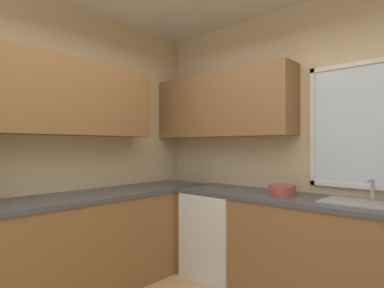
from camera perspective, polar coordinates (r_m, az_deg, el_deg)
room_shell at (r=2.31m, az=-1.14°, el=10.91°), size 3.61×3.66×2.80m
counter_run_left at (r=3.05m, az=-23.59°, el=-17.43°), size 0.65×3.27×0.90m
counter_run_back at (r=2.97m, az=21.42°, el=-17.87°), size 2.70×0.65×0.90m
dishwasher at (r=3.42m, az=4.98°, el=-15.94°), size 0.60×0.60×0.86m
sink_assembly at (r=2.76m, az=29.34°, el=-9.39°), size 0.64×0.40×0.19m
bowl at (r=2.98m, az=16.09°, el=-8.06°), size 0.24×0.24×0.09m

